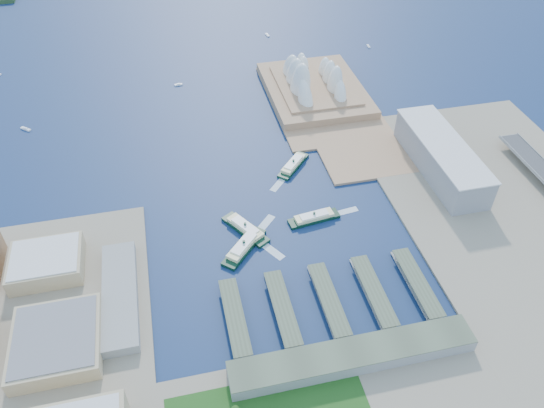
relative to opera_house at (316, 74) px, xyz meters
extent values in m
plane|color=#101D4D|center=(-105.00, -280.00, -32.00)|extent=(3000.00, 3000.00, 0.00)
cube|color=gray|center=(-355.00, -385.00, -30.50)|extent=(220.00, 390.00, 3.00)
cube|color=gray|center=(135.00, -330.00, -30.50)|extent=(240.00, 500.00, 3.00)
cube|color=#A57D5A|center=(2.50, -20.00, -30.50)|extent=(135.00, 220.00, 3.00)
cube|color=gray|center=(90.00, -200.00, -11.50)|extent=(45.00, 155.00, 35.00)
cube|color=gray|center=(-90.00, -415.00, -23.00)|extent=(200.00, 28.00, 12.00)
camera|label=1|loc=(-205.11, -628.84, 346.95)|focal=35.00mm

